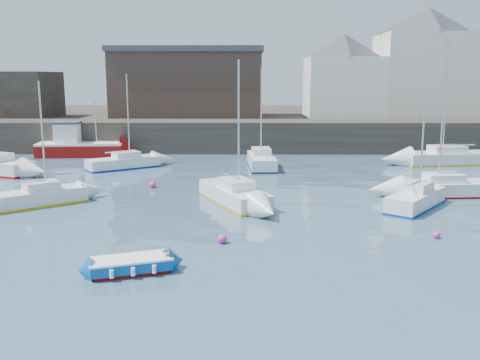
{
  "coord_description": "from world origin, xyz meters",
  "views": [
    {
      "loc": [
        0.26,
        -17.67,
        7.23
      ],
      "look_at": [
        0.0,
        12.0,
        1.5
      ],
      "focal_mm": 40.0,
      "sensor_mm": 36.0,
      "label": 1
    }
  ],
  "objects_px": {
    "fishing_boat": "(78,145)",
    "sailboat_b": "(234,194)",
    "sailboat_g": "(450,157)",
    "buoy_near": "(222,243)",
    "sailboat_d": "(447,188)",
    "sailboat_h": "(124,162)",
    "buoy_mid": "(436,238)",
    "sailboat_a": "(38,197)",
    "sailboat_f": "(261,160)",
    "buoy_far": "(153,188)",
    "blue_dinghy": "(130,264)",
    "sailboat_c": "(416,199)"
  },
  "relations": [
    {
      "from": "sailboat_b",
      "to": "fishing_boat",
      "type": "bearing_deg",
      "value": 128.4
    },
    {
      "from": "sailboat_a",
      "to": "sailboat_g",
      "type": "height_order",
      "value": "sailboat_g"
    },
    {
      "from": "sailboat_h",
      "to": "buoy_far",
      "type": "distance_m",
      "value": 8.51
    },
    {
      "from": "sailboat_c",
      "to": "sailboat_g",
      "type": "relative_size",
      "value": 0.68
    },
    {
      "from": "buoy_near",
      "to": "fishing_boat",
      "type": "bearing_deg",
      "value": 118.71
    },
    {
      "from": "sailboat_c",
      "to": "sailboat_h",
      "type": "height_order",
      "value": "sailboat_h"
    },
    {
      "from": "buoy_near",
      "to": "buoy_mid",
      "type": "height_order",
      "value": "buoy_near"
    },
    {
      "from": "sailboat_f",
      "to": "buoy_far",
      "type": "height_order",
      "value": "sailboat_f"
    },
    {
      "from": "sailboat_a",
      "to": "fishing_boat",
      "type": "bearing_deg",
      "value": 100.62
    },
    {
      "from": "buoy_mid",
      "to": "sailboat_a",
      "type": "bearing_deg",
      "value": 163.2
    },
    {
      "from": "fishing_boat",
      "to": "sailboat_c",
      "type": "relative_size",
      "value": 1.17
    },
    {
      "from": "blue_dinghy",
      "to": "sailboat_b",
      "type": "bearing_deg",
      "value": 71.93
    },
    {
      "from": "sailboat_d",
      "to": "sailboat_g",
      "type": "height_order",
      "value": "sailboat_g"
    },
    {
      "from": "buoy_mid",
      "to": "buoy_far",
      "type": "xyz_separation_m",
      "value": [
        -14.87,
        11.18,
        0.0
      ]
    },
    {
      "from": "sailboat_g",
      "to": "buoy_near",
      "type": "relative_size",
      "value": 23.37
    },
    {
      "from": "sailboat_f",
      "to": "sailboat_h",
      "type": "distance_m",
      "value": 11.13
    },
    {
      "from": "sailboat_c",
      "to": "buoy_near",
      "type": "xyz_separation_m",
      "value": [
        -10.58,
        -6.57,
        -0.52
      ]
    },
    {
      "from": "sailboat_g",
      "to": "buoy_near",
      "type": "distance_m",
      "value": 28.65
    },
    {
      "from": "blue_dinghy",
      "to": "buoy_far",
      "type": "height_order",
      "value": "blue_dinghy"
    },
    {
      "from": "sailboat_g",
      "to": "buoy_far",
      "type": "bearing_deg",
      "value": -156.92
    },
    {
      "from": "blue_dinghy",
      "to": "buoy_far",
      "type": "bearing_deg",
      "value": 96.65
    },
    {
      "from": "sailboat_a",
      "to": "sailboat_b",
      "type": "xyz_separation_m",
      "value": [
        11.26,
        0.63,
        0.04
      ]
    },
    {
      "from": "sailboat_c",
      "to": "sailboat_h",
      "type": "relative_size",
      "value": 0.91
    },
    {
      "from": "buoy_mid",
      "to": "sailboat_c",
      "type": "bearing_deg",
      "value": 81.72
    },
    {
      "from": "sailboat_a",
      "to": "buoy_far",
      "type": "height_order",
      "value": "sailboat_a"
    },
    {
      "from": "fishing_boat",
      "to": "sailboat_h",
      "type": "distance_m",
      "value": 8.92
    },
    {
      "from": "sailboat_c",
      "to": "sailboat_h",
      "type": "distance_m",
      "value": 23.37
    },
    {
      "from": "sailboat_d",
      "to": "sailboat_h",
      "type": "relative_size",
      "value": 1.12
    },
    {
      "from": "fishing_boat",
      "to": "sailboat_d",
      "type": "bearing_deg",
      "value": -30.8
    },
    {
      "from": "sailboat_f",
      "to": "buoy_near",
      "type": "height_order",
      "value": "sailboat_f"
    },
    {
      "from": "sailboat_c",
      "to": "sailboat_h",
      "type": "bearing_deg",
      "value": 145.86
    },
    {
      "from": "blue_dinghy",
      "to": "buoy_mid",
      "type": "relative_size",
      "value": 9.55
    },
    {
      "from": "blue_dinghy",
      "to": "sailboat_b",
      "type": "xyz_separation_m",
      "value": [
        3.69,
        11.32,
        0.21
      ]
    },
    {
      "from": "fishing_boat",
      "to": "buoy_mid",
      "type": "height_order",
      "value": "fishing_boat"
    },
    {
      "from": "fishing_boat",
      "to": "sailboat_b",
      "type": "relative_size",
      "value": 0.98
    },
    {
      "from": "fishing_boat",
      "to": "sailboat_f",
      "type": "xyz_separation_m",
      "value": [
        16.86,
        -6.22,
        -0.43
      ]
    },
    {
      "from": "sailboat_g",
      "to": "sailboat_b",
      "type": "bearing_deg",
      "value": -141.39
    },
    {
      "from": "sailboat_h",
      "to": "buoy_far",
      "type": "bearing_deg",
      "value": -64.64
    },
    {
      "from": "blue_dinghy",
      "to": "sailboat_a",
      "type": "bearing_deg",
      "value": 125.28
    },
    {
      "from": "fishing_boat",
      "to": "sailboat_c",
      "type": "bearing_deg",
      "value": -38.45
    },
    {
      "from": "sailboat_g",
      "to": "buoy_far",
      "type": "relative_size",
      "value": 22.11
    },
    {
      "from": "sailboat_b",
      "to": "buoy_near",
      "type": "bearing_deg",
      "value": -92.92
    },
    {
      "from": "sailboat_h",
      "to": "buoy_near",
      "type": "relative_size",
      "value": 17.39
    },
    {
      "from": "buoy_near",
      "to": "blue_dinghy",
      "type": "bearing_deg",
      "value": -132.26
    },
    {
      "from": "buoy_near",
      "to": "buoy_far",
      "type": "height_order",
      "value": "buoy_far"
    },
    {
      "from": "buoy_near",
      "to": "sailboat_g",
      "type": "bearing_deg",
      "value": 50.21
    },
    {
      "from": "sailboat_b",
      "to": "buoy_mid",
      "type": "distance_m",
      "value": 11.61
    },
    {
      "from": "fishing_boat",
      "to": "sailboat_c",
      "type": "height_order",
      "value": "sailboat_c"
    },
    {
      "from": "sailboat_g",
      "to": "sailboat_h",
      "type": "xyz_separation_m",
      "value": [
        -27.1,
        -2.32,
        -0.08
      ]
    },
    {
      "from": "fishing_boat",
      "to": "buoy_mid",
      "type": "bearing_deg",
      "value": -46.61
    }
  ]
}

